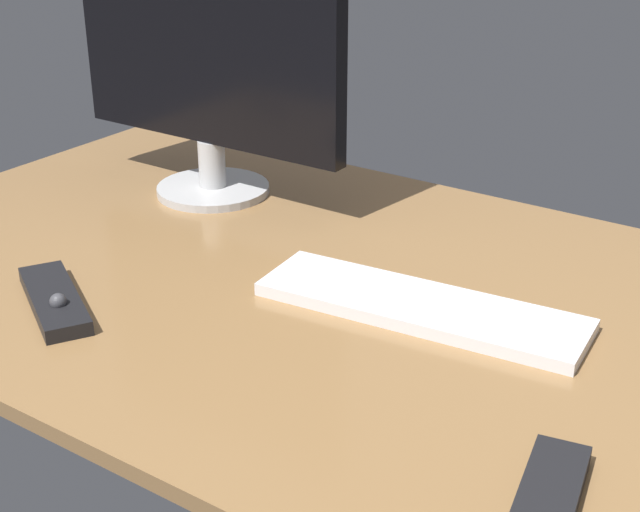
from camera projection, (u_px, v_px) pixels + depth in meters
desk at (317, 288)px, 122.61cm from camera, size 140.00×84.00×2.00cm
monitor at (205, 32)px, 141.26cm from camera, size 49.94×18.39×48.31cm
keyboard at (420, 307)px, 113.79cm from camera, size 41.96×15.61×1.66cm
media_remote at (54, 300)px, 115.21cm from camera, size 19.17×14.36×3.29cm
tv_remote at (546, 505)px, 80.23cm from camera, size 8.37×18.37×1.86cm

